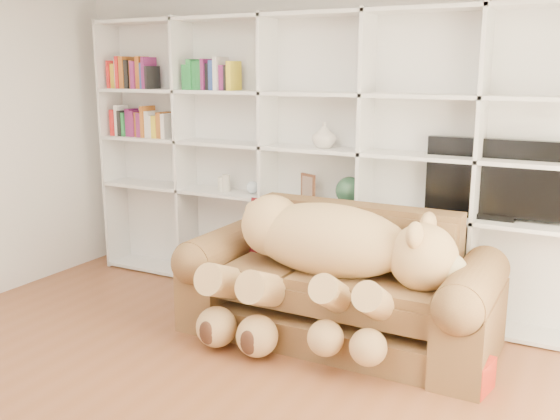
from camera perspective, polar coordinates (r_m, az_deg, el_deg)
The scene contains 13 objects.
wall_back at distance 5.35m, azimuth 4.12°, elevation 6.34°, with size 5.00×0.02×2.70m, color white.
bookshelf at distance 5.33m, azimuth 1.13°, elevation 5.87°, with size 4.43×0.35×2.40m.
sofa at distance 4.63m, azimuth 5.38°, elevation -7.36°, with size 2.25×0.97×0.94m.
teddy_bear at distance 4.38m, azimuth 4.03°, elevation -4.25°, with size 1.76×0.94×1.02m.
throw_pillow at distance 4.91m, azimuth -0.42°, elevation -1.82°, with size 0.45×0.15×0.45m, color #570F14.
gift_box at distance 4.17m, azimuth 16.88°, elevation -14.09°, with size 0.26×0.24×0.21m, color red.
tv at distance 4.83m, azimuth 19.06°, elevation 2.64°, with size 1.00×0.18×0.59m.
picture_frame at distance 5.25m, azimuth 2.57°, elevation 2.18°, with size 0.17×0.03×0.21m, color brown.
green_vase at distance 5.10m, azimuth 6.37°, elevation 1.77°, with size 0.23×0.23×0.23m, color #2B533A.
figurine_tall at distance 5.65m, azimuth -4.95°, elevation 2.49°, with size 0.08×0.08×0.15m, color beige.
figurine_short at distance 5.68m, azimuth -5.35°, elevation 2.40°, with size 0.07×0.07×0.13m, color beige.
snow_globe at distance 5.51m, azimuth -2.54°, elevation 2.09°, with size 0.11×0.11×0.11m, color white.
shelf_vase at distance 5.13m, azimuth 4.05°, elevation 6.84°, with size 0.20×0.20×0.21m, color beige.
Camera 1 is at (2.16, -2.35, 1.95)m, focal length 40.00 mm.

